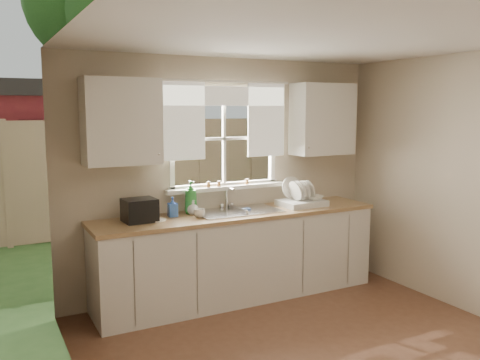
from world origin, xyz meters
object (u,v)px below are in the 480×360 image
dish_rack (301,200)px  soap_bottle_a (191,197)px  cup (199,213)px  black_appliance (140,210)px

dish_rack → soap_bottle_a: 1.25m
dish_rack → cup: size_ratio=4.45×
dish_rack → cup: dish_rack is taller
soap_bottle_a → black_appliance: size_ratio=1.13×
black_appliance → soap_bottle_a: bearing=8.5°
soap_bottle_a → black_appliance: soap_bottle_a is taller
dish_rack → soap_bottle_a: (-1.24, 0.17, 0.10)m
soap_bottle_a → cup: 0.25m
dish_rack → black_appliance: dish_rack is taller
dish_rack → black_appliance: (-1.80, 0.05, 0.04)m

